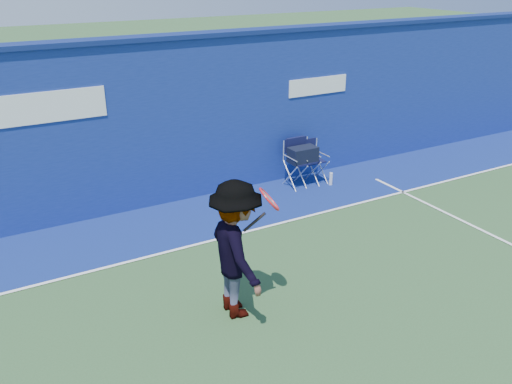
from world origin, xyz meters
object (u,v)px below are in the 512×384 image
directors_chair_right (311,170)px  water_bottle (331,179)px  directors_chair_left (301,166)px  tennis_player (236,250)px

directors_chair_right → water_bottle: bearing=-49.2°
directors_chair_left → water_bottle: bearing=-29.6°
water_bottle → directors_chair_right: bearing=130.8°
tennis_player → water_bottle: bearing=38.7°
directors_chair_left → tennis_player: tennis_player is taller
directors_chair_left → directors_chair_right: (0.26, 0.02, -0.13)m
directors_chair_left → directors_chair_right: bearing=4.3°
directors_chair_right → tennis_player: (-3.42, -3.28, 0.64)m
directors_chair_right → water_bottle: (0.28, -0.32, -0.14)m
directors_chair_right → directors_chair_left: bearing=-175.7°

